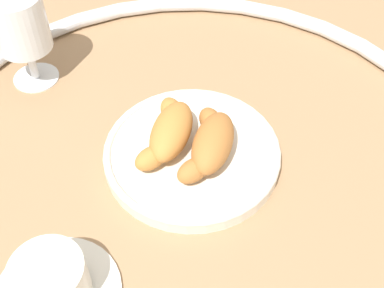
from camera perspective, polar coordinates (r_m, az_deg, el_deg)
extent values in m
plane|color=#997551|center=(0.63, -0.28, -3.31)|extent=(2.20, 2.20, 0.00)
torus|color=silver|center=(0.62, -0.28, -2.62)|extent=(0.75, 0.75, 0.02)
cylinder|color=silver|center=(0.64, 0.00, -1.26)|extent=(0.23, 0.23, 0.02)
torus|color=silver|center=(0.63, 0.00, -0.74)|extent=(0.23, 0.23, 0.01)
ellipsoid|color=#AD6B33|center=(0.61, 2.44, 0.17)|extent=(0.11, 0.06, 0.04)
ellipsoid|color=#AD6B33|center=(0.64, 2.21, 2.66)|extent=(0.05, 0.05, 0.03)
ellipsoid|color=#AD6B33|center=(0.59, 0.13, -3.07)|extent=(0.05, 0.04, 0.03)
ellipsoid|color=#BC7A38|center=(0.62, -2.39, 1.51)|extent=(0.11, 0.06, 0.04)
ellipsoid|color=#BC7A38|center=(0.66, -2.37, 3.88)|extent=(0.05, 0.05, 0.03)
ellipsoid|color=#BC7A38|center=(0.60, -4.76, -1.62)|extent=(0.05, 0.04, 0.03)
cylinder|color=silver|center=(0.53, -16.00, -14.89)|extent=(0.08, 0.08, 0.05)
cylinder|color=brown|center=(0.51, -16.53, -13.77)|extent=(0.07, 0.07, 0.01)
cylinder|color=white|center=(0.79, -17.50, 7.38)|extent=(0.07, 0.07, 0.01)
cylinder|color=white|center=(0.77, -18.01, 9.05)|extent=(0.01, 0.01, 0.05)
cylinder|color=white|center=(0.73, -19.27, 13.08)|extent=(0.08, 0.08, 0.08)
cylinder|color=yellow|center=(0.74, -19.15, 12.71)|extent=(0.07, 0.07, 0.06)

